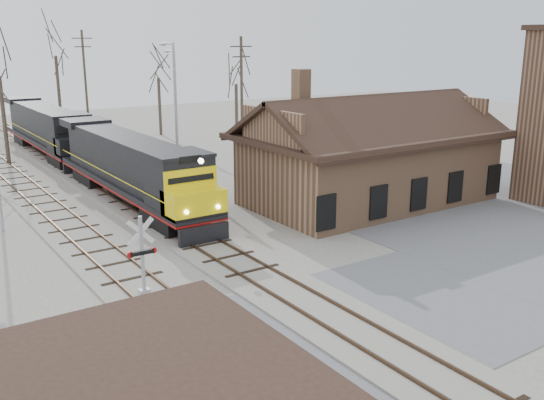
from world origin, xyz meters
The scene contains 15 objects.
ground centered at (0.00, 0.00, 0.00)m, with size 140.00×140.00×0.00m, color #A8A297.
road centered at (0.00, 0.00, 0.01)m, with size 60.00×9.00×0.03m, color #5B5B60.
track_main centered at (0.00, 15.00, 0.07)m, with size 3.40×90.00×0.24m.
track_siding centered at (-4.50, 15.00, 0.07)m, with size 3.40×90.00×0.24m.
depot centered at (11.99, 12.00, 2.41)m, with size 15.20×9.31×7.90m.
locomotive_lead centered at (0.00, 19.12, 2.19)m, with size 2.80×18.78×4.17m.
locomotive_trailing centered at (0.00, 38.17, 2.19)m, with size 2.80×18.78×3.94m.
crossbuck_far centered at (-5.34, 4.61, 1.77)m, with size 1.07×0.28×3.73m.
streetlight_b centered at (4.92, 23.64, 5.20)m, with size 0.25×2.04×9.31m.
streetlight_c centered at (11.18, 36.96, 4.81)m, with size 0.25×2.04×8.55m.
utility_pole_b centered at (6.03, 46.54, 5.41)m, with size 2.00×0.24×10.37m.
utility_pole_c centered at (13.29, 28.74, 5.09)m, with size 2.00×0.24×9.73m.
tree_c centered at (4.15, 49.52, 9.16)m, with size 5.25×5.25×12.86m.
tree_d centered at (12.39, 43.35, 6.67)m, with size 3.83×3.83×9.38m.
tree_e centered at (17.71, 37.09, 6.14)m, with size 3.52×3.52×8.63m.
Camera 1 is at (-12.59, -14.18, 9.55)m, focal length 40.00 mm.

